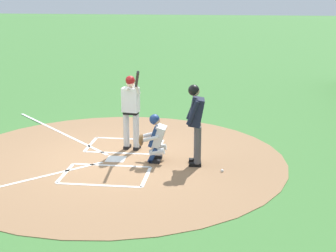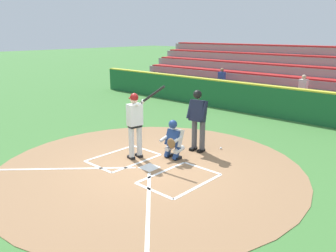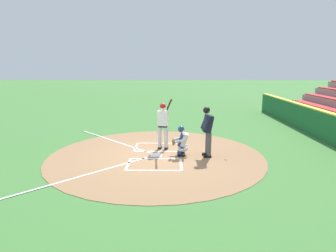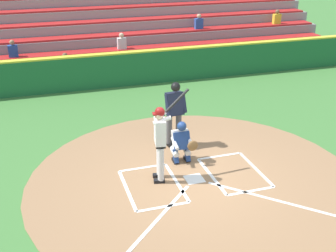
{
  "view_description": "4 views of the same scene",
  "coord_description": "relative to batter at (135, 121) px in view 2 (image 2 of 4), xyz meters",
  "views": [
    {
      "loc": [
        -11.2,
        -2.61,
        3.99
      ],
      "look_at": [
        -0.43,
        -1.29,
        0.99
      ],
      "focal_mm": 54.71,
      "sensor_mm": 36.0,
      "label": 1
    },
    {
      "loc": [
        -6.02,
        5.81,
        3.46
      ],
      "look_at": [
        -0.13,
        -0.58,
        1.05
      ],
      "focal_mm": 36.39,
      "sensor_mm": 36.0,
      "label": 2
    },
    {
      "loc": [
        -10.25,
        -0.6,
        3.28
      ],
      "look_at": [
        0.25,
        -0.44,
        1.07
      ],
      "focal_mm": 30.4,
      "sensor_mm": 36.0,
      "label": 3
    },
    {
      "loc": [
        3.33,
        8.48,
        5.44
      ],
      "look_at": [
        0.29,
        -1.18,
        0.95
      ],
      "focal_mm": 46.71,
      "sensor_mm": 36.0,
      "label": 4
    }
  ],
  "objects": [
    {
      "name": "ground_plane",
      "position": [
        -0.77,
        0.24,
        -1.1
      ],
      "size": [
        120.0,
        120.0,
        0.0
      ],
      "primitive_type": "plane",
      "color": "#427A38"
    },
    {
      "name": "dirt_circle",
      "position": [
        -0.77,
        0.24,
        -1.09
      ],
      "size": [
        8.0,
        8.0,
        0.01
      ],
      "primitive_type": "cylinder",
      "color": "#99704C",
      "rests_on": "ground"
    },
    {
      "name": "home_plate_and_chalk",
      "position": [
        -0.77,
        1.12,
        -1.08
      ],
      "size": [
        7.93,
        4.91,
        0.01
      ],
      "color": "white",
      "rests_on": "dirt_circle"
    },
    {
      "name": "batter",
      "position": [
        0.0,
        0.0,
        0.0
      ],
      "size": [
        1.02,
        0.59,
        2.13
      ],
      "color": "silver",
      "rests_on": "ground"
    },
    {
      "name": "catcher",
      "position": [
        -0.78,
        -0.71,
        -0.51
      ],
      "size": [
        0.59,
        0.61,
        1.13
      ],
      "color": "black",
      "rests_on": "ground"
    },
    {
      "name": "plate_umpire",
      "position": [
        -0.89,
        -1.65,
        -0.02
      ],
      "size": [
        0.6,
        0.45,
        1.86
      ],
      "color": "#4C4C51",
      "rests_on": "ground"
    },
    {
      "name": "baseball",
      "position": [
        -1.32,
        -2.28,
        -1.06
      ],
      "size": [
        0.07,
        0.07,
        0.07
      ],
      "primitive_type": "sphere",
      "color": "white",
      "rests_on": "ground"
    },
    {
      "name": "backstop_wall",
      "position": [
        -0.77,
        -7.26,
        -0.45
      ],
      "size": [
        22.0,
        0.36,
        1.31
      ],
      "color": "#1E6033",
      "rests_on": "ground"
    },
    {
      "name": "bleacher_stand",
      "position": [
        -0.77,
        -11.09,
        -0.1
      ],
      "size": [
        20.0,
        5.1,
        2.78
      ],
      "color": "gray",
      "rests_on": "ground"
    }
  ]
}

